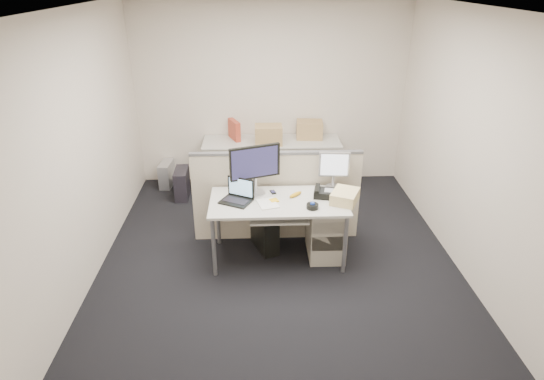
{
  "coord_description": "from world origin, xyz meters",
  "views": [
    {
      "loc": [
        -0.24,
        -4.42,
        2.98
      ],
      "look_at": [
        -0.06,
        0.15,
        0.79
      ],
      "focal_mm": 30.0,
      "sensor_mm": 36.0,
      "label": 1
    }
  ],
  "objects_px": {
    "desk": "(278,206)",
    "laptop": "(236,192)",
    "monitor_main": "(255,170)",
    "desk_phone": "(325,193)"
  },
  "relations": [
    {
      "from": "monitor_main",
      "to": "laptop",
      "type": "relative_size",
      "value": 1.79
    },
    {
      "from": "desk_phone",
      "to": "desk",
      "type": "bearing_deg",
      "value": -159.39
    },
    {
      "from": "monitor_main",
      "to": "desk",
      "type": "bearing_deg",
      "value": -55.16
    },
    {
      "from": "desk_phone",
      "to": "laptop",
      "type": "bearing_deg",
      "value": -162.32
    },
    {
      "from": "laptop",
      "to": "desk_phone",
      "type": "relative_size",
      "value": 1.34
    },
    {
      "from": "desk",
      "to": "monitor_main",
      "type": "distance_m",
      "value": 0.47
    },
    {
      "from": "desk",
      "to": "desk_phone",
      "type": "bearing_deg",
      "value": 8.72
    },
    {
      "from": "desk",
      "to": "laptop",
      "type": "distance_m",
      "value": 0.5
    },
    {
      "from": "desk",
      "to": "laptop",
      "type": "height_order",
      "value": "laptop"
    },
    {
      "from": "monitor_main",
      "to": "desk_phone",
      "type": "bearing_deg",
      "value": -26.79
    }
  ]
}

